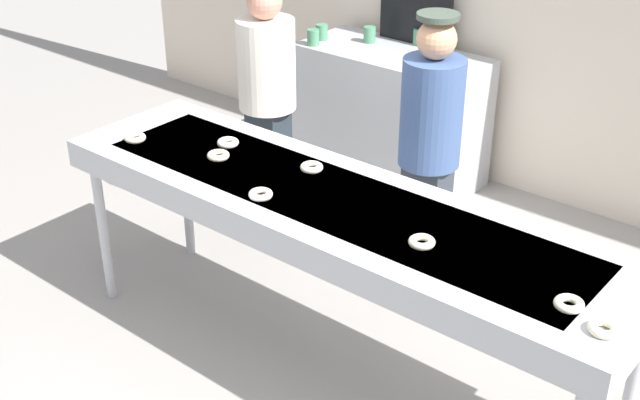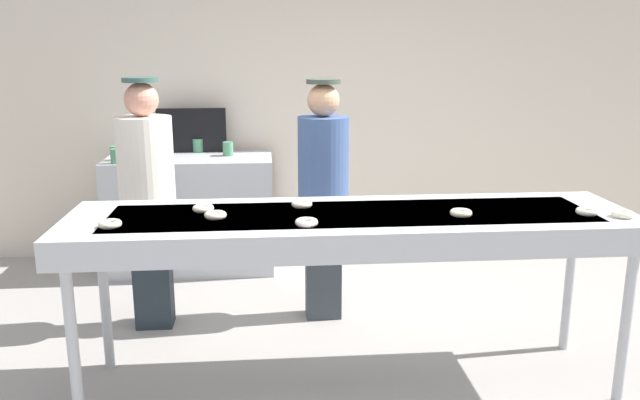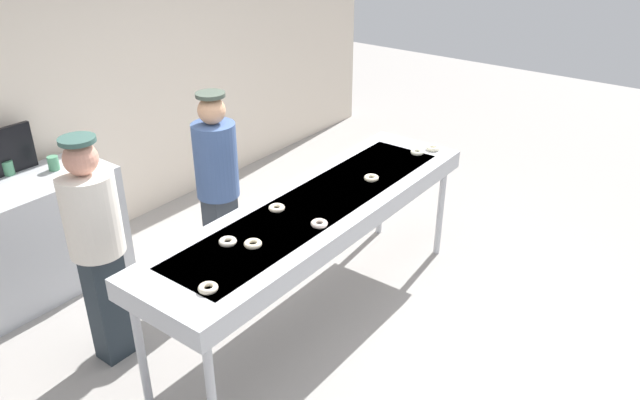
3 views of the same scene
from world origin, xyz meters
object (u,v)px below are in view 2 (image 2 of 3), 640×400
sugar_donut_4 (215,215)px  worker_assistant (147,188)px  sugar_donut_3 (302,204)px  paper_cup_1 (116,156)px  sugar_donut_6 (461,213)px  paper_cup_2 (198,145)px  sugar_donut_0 (307,222)px  prep_counter (192,213)px  sugar_donut_2 (110,224)px  paper_cup_3 (116,153)px  sugar_donut_5 (622,214)px  worker_baker (323,187)px  sugar_donut_7 (203,208)px  menu_display (192,130)px  paper_cup_4 (228,149)px  sugar_donut_1 (587,211)px  paper_cup_0 (158,149)px  fryer_conveyor (352,227)px

sugar_donut_4 → worker_assistant: size_ratio=0.07×
sugar_donut_3 → paper_cup_1: paper_cup_1 is taller
sugar_donut_6 → paper_cup_2: size_ratio=0.99×
sugar_donut_0 → prep_counter: 2.45m
sugar_donut_2 → sugar_donut_3: size_ratio=1.00×
sugar_donut_0 → paper_cup_3: bearing=122.9°
prep_counter → paper_cup_3: bearing=-170.1°
sugar_donut_5 → worker_baker: (-1.44, 1.13, -0.08)m
sugar_donut_7 → menu_display: menu_display is taller
paper_cup_2 → paper_cup_4: same height
paper_cup_1 → paper_cup_2: 0.76m
sugar_donut_1 → paper_cup_3: bearing=144.2°
sugar_donut_5 → paper_cup_2: 3.45m
sugar_donut_3 → paper_cup_3: (-1.39, 1.78, 0.00)m
sugar_donut_3 → sugar_donut_4: bearing=-156.8°
prep_counter → sugar_donut_5: bearing=-42.2°
sugar_donut_5 → worker_assistant: 2.80m
menu_display → worker_assistant: bearing=-95.5°
sugar_donut_0 → paper_cup_0: (-1.08, 2.32, 0.00)m
worker_baker → paper_cup_2: bearing=-44.6°
sugar_donut_0 → paper_cup_1: size_ratio=0.99×
worker_baker → prep_counter: (-1.01, 1.09, -0.45)m
sugar_donut_5 → sugar_donut_7: size_ratio=1.00×
sugar_donut_4 → prep_counter: bearing=100.1°
worker_assistant → paper_cup_1: 1.00m
paper_cup_1 → worker_assistant: bearing=-66.8°
sugar_donut_6 → sugar_donut_7: (-1.34, 0.21, 0.00)m
sugar_donut_2 → prep_counter: size_ratio=0.08×
sugar_donut_6 → paper_cup_4: bearing=121.1°
sugar_donut_3 → worker_baker: bearing=76.5°
sugar_donut_1 → paper_cup_0: 3.39m
prep_counter → sugar_donut_2: bearing=-93.3°
sugar_donut_4 → paper_cup_1: (-0.90, 1.83, 0.00)m
sugar_donut_2 → paper_cup_0: bearing=93.3°
fryer_conveyor → sugar_donut_4: (-0.71, -0.04, 0.09)m
sugar_donut_7 → paper_cup_2: bearing=96.4°
sugar_donut_0 → paper_cup_2: size_ratio=0.99×
sugar_donut_7 → worker_assistant: size_ratio=0.07×
worker_baker → paper_cup_2: (-0.96, 1.35, 0.08)m
paper_cup_0 → paper_cup_3: 0.35m
paper_cup_2 → menu_display: (-0.05, 0.01, 0.13)m
paper_cup_0 → paper_cup_4: bearing=-2.0°
prep_counter → paper_cup_0: 0.60m
paper_cup_3 → paper_cup_4: bearing=9.6°
paper_cup_0 → paper_cup_2: same height
paper_cup_3 → menu_display: 0.69m
worker_baker → paper_cup_1: 1.76m
prep_counter → paper_cup_1: bearing=-155.7°
fryer_conveyor → worker_baker: bearing=94.1°
sugar_donut_1 → sugar_donut_3: same height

